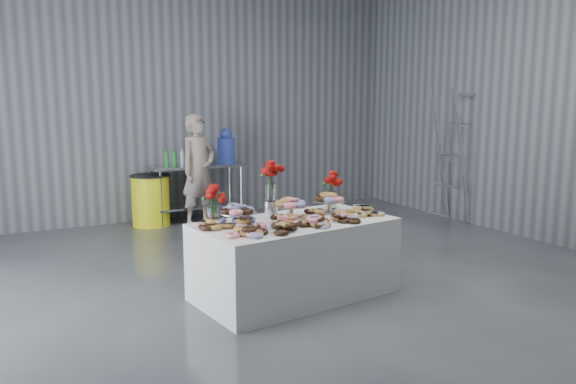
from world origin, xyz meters
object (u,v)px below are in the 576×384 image
at_px(prep_table, 197,182).
at_px(stepladder, 451,155).
at_px(person, 198,170).
at_px(display_table, 295,258).
at_px(trash_barrel, 151,200).
at_px(water_jug, 226,147).

bearing_deg(prep_table, stepladder, -29.23).
xyz_separation_m(person, stepladder, (3.55, -1.58, 0.21)).
bearing_deg(display_table, prep_table, 85.85).
distance_m(person, stepladder, 3.89).
height_order(display_table, trash_barrel, trash_barrel).
relative_size(water_jug, trash_barrel, 0.71).
bearing_deg(stepladder, person, 155.95).
distance_m(display_table, trash_barrel, 3.78).
bearing_deg(water_jug, stepladder, -33.20).
relative_size(water_jug, stepladder, 0.26).
distance_m(water_jug, stepladder, 3.53).
xyz_separation_m(prep_table, stepladder, (3.45, -1.93, 0.44)).
xyz_separation_m(water_jug, stepladder, (2.95, -1.93, -0.09)).
bearing_deg(display_table, water_jug, 78.35).
bearing_deg(display_table, trash_barrel, 97.19).
distance_m(person, trash_barrel, 0.87).
bearing_deg(person, water_jug, 7.86).
bearing_deg(water_jug, person, -149.32).
bearing_deg(person, prep_table, 52.52).
relative_size(display_table, person, 1.12).
xyz_separation_m(prep_table, person, (-0.09, -0.35, 0.23)).
height_order(prep_table, person, person).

